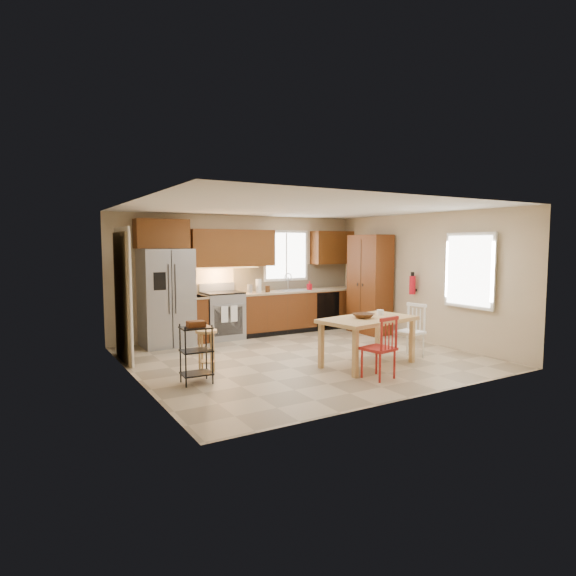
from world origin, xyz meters
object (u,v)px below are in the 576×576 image
at_px(refrigerator, 166,298).
at_px(pantry, 370,284).
at_px(dining_table, 368,342).
at_px(chair_white, 410,331).
at_px(chair_red, 378,347).
at_px(table_bowl, 363,319).
at_px(soap_bottle, 309,286).
at_px(bar_stool, 207,352).
at_px(table_jar, 380,314).
at_px(range_stove, 222,316).
at_px(utility_cart, 196,354).
at_px(fire_extinguisher, 412,285).

bearing_deg(refrigerator, pantry, -12.62).
height_order(dining_table, chair_white, chair_white).
xyz_separation_m(refrigerator, chair_red, (1.94, -3.72, -0.46)).
bearing_deg(chair_red, table_bowl, 58.72).
bearing_deg(pantry, chair_white, -112.95).
xyz_separation_m(soap_bottle, bar_stool, (-3.25, -2.22, -0.67)).
bearing_deg(pantry, soap_bottle, 136.55).
relative_size(dining_table, table_bowl, 4.94).
xyz_separation_m(refrigerator, pantry, (4.13, -0.93, 0.14)).
relative_size(pantry, table_bowl, 6.80).
xyz_separation_m(pantry, chair_red, (-2.19, -2.80, -0.60)).
height_order(refrigerator, table_jar, refrigerator).
relative_size(range_stove, utility_cart, 1.12).
distance_m(soap_bottle, chair_white, 3.05).
bearing_deg(bar_stool, fire_extinguisher, 21.62).
relative_size(range_stove, dining_table, 0.60).
bearing_deg(range_stove, chair_white, -55.83).
height_order(chair_red, table_jar, chair_red).
height_order(dining_table, utility_cart, utility_cart).
xyz_separation_m(refrigerator, range_stove, (1.15, 0.06, -0.45)).
height_order(pantry, table_bowl, pantry).
bearing_deg(range_stove, table_jar, -64.08).
height_order(range_stove, soap_bottle, soap_bottle).
height_order(chair_red, table_bowl, chair_red).
distance_m(table_bowl, table_jar, 0.44).
bearing_deg(refrigerator, chair_white, -42.99).
distance_m(range_stove, table_bowl, 3.32).
distance_m(table_jar, bar_stool, 2.83).
relative_size(soap_bottle, fire_extinguisher, 0.53).
height_order(soap_bottle, fire_extinguisher, fire_extinguisher).
xyz_separation_m(fire_extinguisher, chair_red, (-2.39, -1.75, -0.65)).
bearing_deg(chair_red, pantry, 42.08).
relative_size(fire_extinguisher, table_jar, 2.83).
bearing_deg(utility_cart, table_bowl, -6.08).
distance_m(pantry, chair_white, 2.36).
xyz_separation_m(range_stove, chair_red, (0.79, -3.78, -0.01)).
bearing_deg(utility_cart, chair_red, -21.59).
height_order(soap_bottle, dining_table, soap_bottle).
distance_m(refrigerator, utility_cart, 2.71).
bearing_deg(dining_table, table_bowl, 170.11).
bearing_deg(bar_stool, table_bowl, -1.92).
distance_m(chair_white, table_bowl, 1.09).
height_order(table_bowl, utility_cart, utility_cart).
relative_size(chair_red, bar_stool, 1.37).
bearing_deg(soap_bottle, chair_white, -88.81).
distance_m(refrigerator, table_bowl, 3.78).
distance_m(dining_table, chair_white, 0.95).
xyz_separation_m(fire_extinguisher, bar_stool, (-4.40, -0.27, -0.77)).
bearing_deg(soap_bottle, utility_cart, -143.63).
bearing_deg(chair_red, utility_cart, 145.07).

